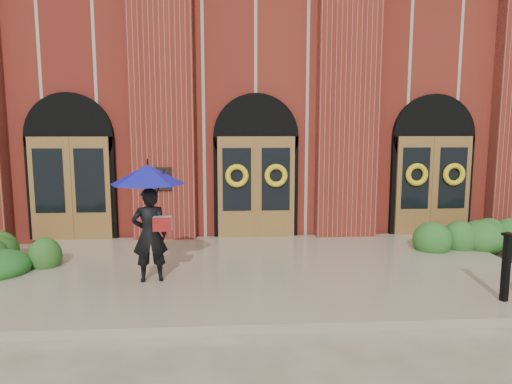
{
  "coord_description": "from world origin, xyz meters",
  "views": [
    {
      "loc": [
        -0.72,
        -8.47,
        2.84
      ],
      "look_at": [
        -0.11,
        1.0,
        1.52
      ],
      "focal_mm": 32.0,
      "sensor_mm": 36.0,
      "label": 1
    }
  ],
  "objects": [
    {
      "name": "ground",
      "position": [
        0.0,
        0.0,
        0.0
      ],
      "size": [
        90.0,
        90.0,
        0.0
      ],
      "primitive_type": "plane",
      "color": "tan",
      "rests_on": "ground"
    },
    {
      "name": "landing",
      "position": [
        0.0,
        0.15,
        0.07
      ],
      "size": [
        10.0,
        5.3,
        0.15
      ],
      "primitive_type": "cube",
      "color": "gray",
      "rests_on": "ground"
    },
    {
      "name": "church_building",
      "position": [
        0.0,
        8.78,
        3.5
      ],
      "size": [
        16.2,
        12.53,
        7.0
      ],
      "color": "maroon",
      "rests_on": "ground"
    },
    {
      "name": "man_with_umbrella",
      "position": [
        -2.08,
        -0.53,
        1.6
      ],
      "size": [
        1.52,
        1.52,
        2.07
      ],
      "rotation": [
        0.0,
        0.0,
        3.33
      ],
      "color": "black",
      "rests_on": "landing"
    },
    {
      "name": "metal_post",
      "position": [
        3.61,
        -1.85,
        0.72
      ],
      "size": [
        0.19,
        0.19,
        1.09
      ],
      "rotation": [
        0.0,
        0.0,
        0.34
      ],
      "color": "black",
      "rests_on": "landing"
    },
    {
      "name": "hedge_wall_left",
      "position": [
        -5.2,
        0.87,
        0.34
      ],
      "size": [
        2.67,
        1.07,
        0.69
      ],
      "primitive_type": "ellipsoid",
      "color": "#26531B",
      "rests_on": "ground"
    },
    {
      "name": "hedge_wall_right",
      "position": [
        5.2,
        1.11,
        0.37
      ],
      "size": [
        2.89,
        1.15,
        0.74
      ],
      "primitive_type": "ellipsoid",
      "color": "#26591F",
      "rests_on": "ground"
    }
  ]
}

